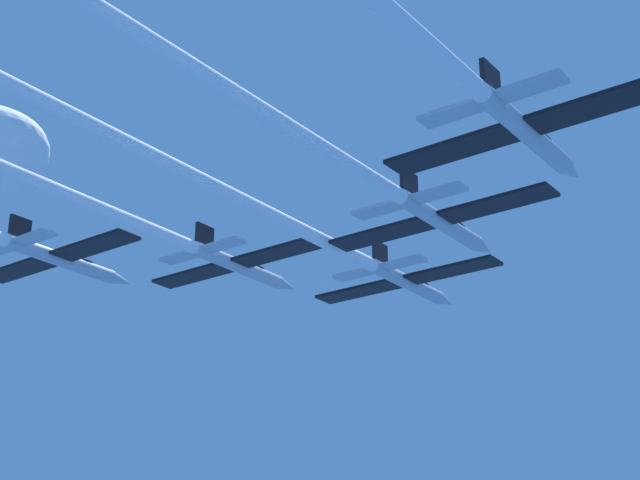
{
  "coord_description": "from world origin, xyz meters",
  "views": [
    {
      "loc": [
        37.11,
        -60.17,
        -24.3
      ],
      "look_at": [
        0.58,
        -11.11,
        -0.11
      ],
      "focal_mm": 52.93,
      "sensor_mm": 36.0,
      "label": 1
    }
  ],
  "objects_px": {
    "jet_left_wing": "(109,212)",
    "jet_right_outer": "(425,43)",
    "jet_lead": "(305,231)",
    "jet_right_wing": "(338,158)"
  },
  "relations": [
    {
      "from": "jet_left_wing",
      "to": "jet_lead",
      "type": "bearing_deg",
      "value": 43.22
    },
    {
      "from": "jet_lead",
      "to": "jet_right_outer",
      "type": "distance_m",
      "value": 24.5
    },
    {
      "from": "jet_left_wing",
      "to": "jet_right_wing",
      "type": "xyz_separation_m",
      "value": [
        18.46,
        0.59,
        -1.22
      ]
    },
    {
      "from": "jet_lead",
      "to": "jet_right_wing",
      "type": "xyz_separation_m",
      "value": [
        8.84,
        -8.45,
        -0.43
      ]
    },
    {
      "from": "jet_left_wing",
      "to": "jet_right_outer",
      "type": "bearing_deg",
      "value": -13.2
    },
    {
      "from": "jet_lead",
      "to": "jet_right_wing",
      "type": "distance_m",
      "value": 12.23
    },
    {
      "from": "jet_right_wing",
      "to": "jet_left_wing",
      "type": "bearing_deg",
      "value": -178.17
    },
    {
      "from": "jet_left_wing",
      "to": "jet_right_outer",
      "type": "distance_m",
      "value": 29.22
    },
    {
      "from": "jet_lead",
      "to": "jet_left_wing",
      "type": "height_order",
      "value": "jet_left_wing"
    },
    {
      "from": "jet_lead",
      "to": "jet_right_wing",
      "type": "height_order",
      "value": "jet_lead"
    }
  ]
}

